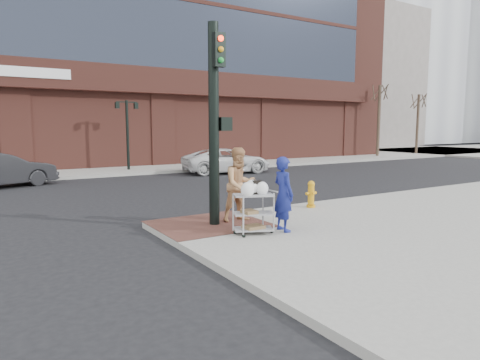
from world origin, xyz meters
TOP-DOWN VIEW (x-y plane):
  - ground at (0.00, 0.00)m, footprint 220.00×220.00m
  - sidewalk_far at (12.50, 32.00)m, footprint 65.00×36.00m
  - brick_curb_ramp at (-0.60, 0.90)m, footprint 2.80×2.40m
  - filler_block at (40.00, 38.00)m, footprint 14.00×20.00m
  - bare_tree_a at (24.00, 16.50)m, footprint 1.80×1.80m
  - bare_tree_b at (30.00, 17.00)m, footprint 1.80×1.80m
  - lamp_post at (2.00, 16.00)m, footprint 1.32×0.22m
  - traffic_signal_pole at (-0.48, 0.77)m, footprint 0.61×0.51m
  - woman_blue at (0.57, -0.67)m, footprint 0.46×0.67m
  - pedestrian_tan at (0.26, 0.79)m, footprint 0.97×0.76m
  - minivan_white at (6.63, 12.50)m, footprint 5.33×2.99m
  - utility_cart at (-0.18, -0.52)m, footprint 1.03×0.82m
  - fire_hydrant at (3.16, 1.29)m, footprint 0.39×0.27m

SIDE VIEW (x-z plane):
  - ground at x=0.00m, z-range 0.00..0.00m
  - sidewalk_far at x=12.50m, z-range 0.00..0.15m
  - brick_curb_ramp at x=-0.60m, z-range 0.15..0.16m
  - fire_hydrant at x=3.16m, z-range 0.16..0.99m
  - minivan_white at x=6.63m, z-range 0.00..1.41m
  - utility_cart at x=-0.18m, z-range 0.09..1.34m
  - woman_blue at x=0.57m, z-range 0.15..1.94m
  - pedestrian_tan at x=0.26m, z-range 0.15..2.10m
  - lamp_post at x=2.00m, z-range 0.62..4.62m
  - traffic_signal_pole at x=-0.48m, z-range 0.33..5.33m
  - bare_tree_b at x=30.00m, z-range 2.44..9.14m
  - bare_tree_a at x=24.00m, z-range 2.67..9.87m
  - filler_block at x=40.00m, z-range 0.00..18.00m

